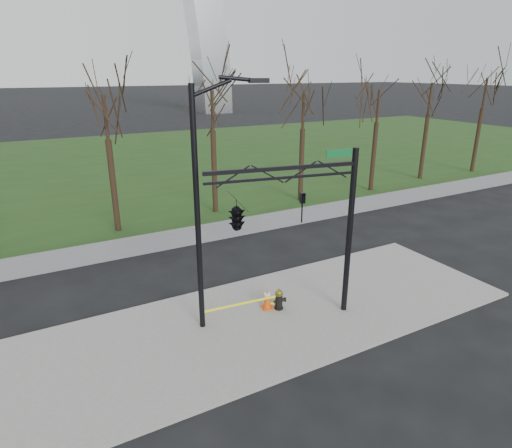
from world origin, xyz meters
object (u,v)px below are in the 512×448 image
fire_hydrant (279,299)px  street_light (204,196)px  traffic_cone (267,299)px  traffic_signal_mast (260,212)px

fire_hydrant → street_light: street_light is taller
traffic_cone → street_light: size_ratio=0.09×
traffic_cone → traffic_signal_mast: size_ratio=0.13×
traffic_cone → street_light: street_light is taller
fire_hydrant → traffic_cone: (-0.36, 0.24, 0.01)m
traffic_signal_mast → street_light: bearing=162.7°
traffic_cone → fire_hydrant: bearing=-33.6°
traffic_cone → traffic_signal_mast: (-0.77, -0.81, 3.66)m
fire_hydrant → street_light: size_ratio=0.10×
street_light → traffic_signal_mast: size_ratio=1.37×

